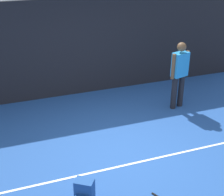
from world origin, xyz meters
name	(u,v)px	position (x,y,z in m)	size (l,w,h in m)	color
ground_plane	(119,150)	(0.00, 0.00, 0.00)	(12.00, 12.00, 0.00)	#234C93
back_fence	(79,48)	(0.00, 3.00, 1.30)	(10.00, 0.10, 2.59)	black
court_line	(128,164)	(0.00, -0.51, 0.00)	(9.00, 0.05, 0.00)	white
tennis_player	(179,72)	(2.08, 1.31, 0.97)	(0.52, 0.32, 1.70)	black
backpack	(84,193)	(-1.05, -1.21, 0.21)	(0.37, 0.38, 0.44)	#1E478C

